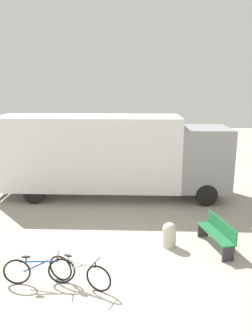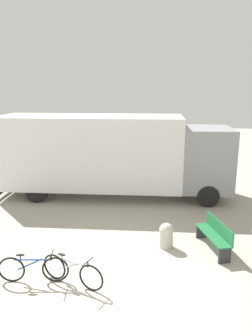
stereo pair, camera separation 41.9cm
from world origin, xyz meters
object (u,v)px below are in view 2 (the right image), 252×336
bicycle_middle (72,271)px  bollard_near_bench (166,235)px  park_bench (215,234)px  delivery_truck (111,153)px  bicycle_near (33,269)px

bicycle_middle → bollard_near_bench: 3.03m
park_bench → bollard_near_bench: 1.37m
park_bench → bollard_near_bench: size_ratio=2.26×
delivery_truck → bollard_near_bench: bearing=-64.9°
delivery_truck → bicycle_near: 6.76m
bicycle_middle → bollard_near_bench: size_ratio=2.15×
delivery_truck → bicycle_near: bearing=-99.5°
bollard_near_bench → bicycle_near: bearing=-146.5°
bicycle_middle → delivery_truck: bearing=111.3°
delivery_truck → bollard_near_bench: size_ratio=12.95×
park_bench → bicycle_middle: 4.15m
bollard_near_bench → bicycle_middle: bearing=-136.5°
delivery_truck → bicycle_near: (-0.88, -6.54, -1.49)m
park_bench → bicycle_middle: bearing=104.2°
park_bench → bollard_near_bench: park_bench is taller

